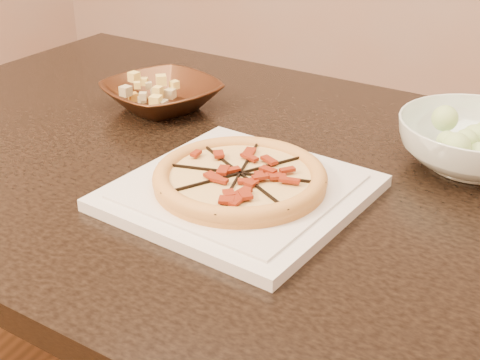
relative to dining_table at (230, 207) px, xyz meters
The scene contains 6 objects.
dining_table is the anchor object (origin of this frame).
plate 0.18m from the dining_table, 57.67° to the right, with size 0.39×0.39×0.02m.
pizza 0.19m from the dining_table, 57.68° to the right, with size 0.25×0.25×0.03m.
bronze_bowl 0.29m from the dining_table, 145.86° to the left, with size 0.21×0.21×0.05m, color #53301C.
mixed_dish 0.31m from the dining_table, 146.09° to the left, with size 0.08×0.10×0.03m.
salad_bowl 0.42m from the dining_table, 20.63° to the left, with size 0.25×0.25×0.08m, color silver.
Camera 1 is at (0.24, -0.78, 1.23)m, focal length 50.00 mm.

